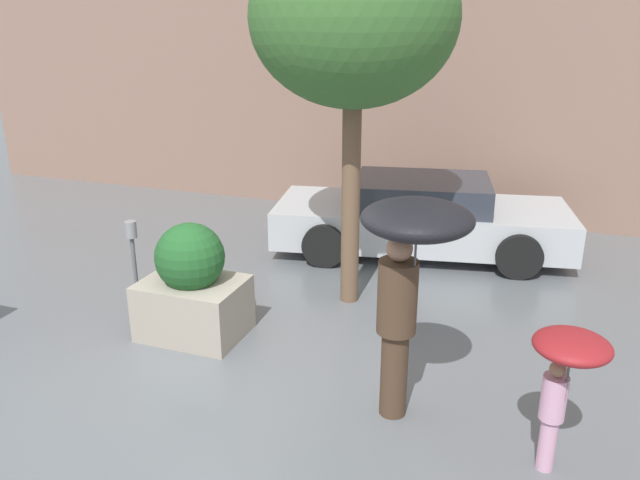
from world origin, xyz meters
The scene contains 8 objects.
ground_plane centered at (0.00, 0.00, 0.00)m, with size 40.00×40.00×0.00m, color slate.
building_facade centered at (0.00, 6.50, 3.00)m, with size 18.00×0.30×6.00m.
planter_box centered at (-0.73, 0.82, 0.60)m, with size 1.14×0.85×1.34m.
person_adult centered at (1.88, 0.06, 1.57)m, with size 0.93×0.93×2.07m.
person_child centered at (3.18, -0.26, 0.98)m, with size 0.58×0.58×1.25m.
parked_car_near centered at (1.17, 4.44, 0.56)m, with size 4.70×2.54×1.17m.
street_tree centered at (0.67, 2.34, 3.44)m, with size 2.38×2.38×4.48m.
parking_meter centered at (-1.65, 1.04, 0.87)m, with size 0.14×0.14×1.21m.
Camera 1 is at (2.83, -4.77, 3.44)m, focal length 35.00 mm.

